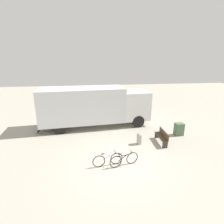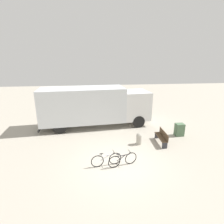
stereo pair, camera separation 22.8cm
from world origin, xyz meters
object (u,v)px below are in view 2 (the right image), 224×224
Objects in this scene: bicycle_middle at (123,160)px; delivery_truck at (94,105)px; bicycle_near at (106,160)px; park_bench at (162,137)px; bollard_near_bench at (139,138)px; utility_box at (179,130)px.

delivery_truck is at bearing 87.95° from bicycle_middle.
bicycle_middle is at bearing -16.46° from bicycle_near.
delivery_truck is 6.23m from bicycle_near.
park_bench is 1.61m from bollard_near_bench.
utility_box reaches higher than bicycle_near.
bollard_near_bench is (2.40, 2.21, 0.06)m from bicycle_near.
bicycle_near is (0.48, -6.03, -1.47)m from delivery_truck.
bollard_near_bench is 0.85× the size of utility_box.
park_bench is 1.78× the size of utility_box.
bicycle_middle is 5.95m from utility_box.
park_bench is 1.03× the size of bicycle_middle.
delivery_truck reaches higher than bicycle_middle.
delivery_truck is 6.05m from park_bench.
utility_box is (1.77, 1.04, -0.01)m from park_bench.
park_bench is at bearing 22.01° from bicycle_middle.
bicycle_middle is (1.35, -6.14, -1.47)m from delivery_truck.
park_bench reaches higher than bicycle_middle.
bollard_near_bench is (1.53, 2.32, 0.06)m from bicycle_middle.
bicycle_near is 1.02× the size of bicycle_middle.
bicycle_near is 3.26m from bollard_near_bench.
utility_box is at bearing -28.52° from delivery_truck.
delivery_truck is 9.86× the size of utility_box.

